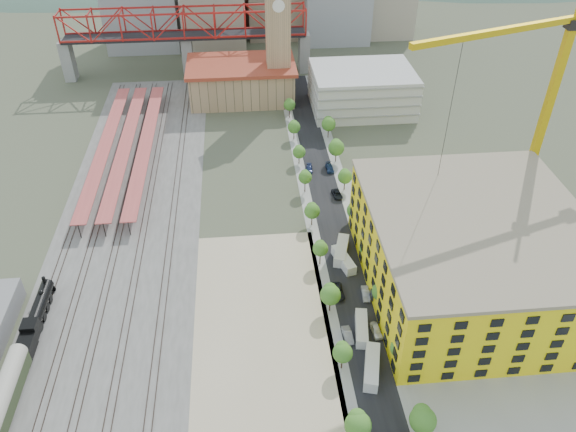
{
  "coord_description": "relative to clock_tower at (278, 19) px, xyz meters",
  "views": [
    {
      "loc": [
        -5.99,
        -107.17,
        87.59
      ],
      "look_at": [
        3.6,
        -3.97,
        10.0
      ],
      "focal_mm": 35.0,
      "sensor_mm": 36.0,
      "label": 1
    }
  ],
  "objects": [
    {
      "name": "sidewalk_west",
      "position": [
        2.5,
        -64.99,
        -28.68
      ],
      "size": [
        3.0,
        170.0,
        0.04
      ],
      "primitive_type": "cube",
      "color": "gray",
      "rests_on": "ground"
    },
    {
      "name": "ballast_strip",
      "position": [
        -44.0,
        -62.49,
        -28.67
      ],
      "size": [
        36.0,
        165.0,
        0.06
      ],
      "primitive_type": "cube",
      "color": "#605E59",
      "rests_on": "ground"
    },
    {
      "name": "car_4",
      "position": [
        11.0,
        -112.06,
        -27.94
      ],
      "size": [
        2.08,
        4.57,
        1.52
      ],
      "primitive_type": "imported",
      "rotation": [
        0.0,
        0.0,
        0.07
      ],
      "color": "white",
      "rests_on": "ground"
    },
    {
      "name": "dirt_lot",
      "position": [
        -12.0,
        -111.49,
        -28.67
      ],
      "size": [
        28.0,
        67.0,
        0.06
      ],
      "primitive_type": "cube",
      "color": "tan",
      "rests_on": "ground"
    },
    {
      "name": "street_trees",
      "position": [
        8.0,
        -74.99,
        -28.7
      ],
      "size": [
        15.4,
        124.4,
        8.0
      ],
      "color": "#356F21",
      "rests_on": "ground"
    },
    {
      "name": "ground",
      "position": [
        -8.0,
        -79.99,
        -28.7
      ],
      "size": [
        400.0,
        400.0,
        0.0
      ],
      "primitive_type": "plane",
      "color": "#474C38",
      "rests_on": "ground"
    },
    {
      "name": "car_2",
      "position": [
        5.0,
        -100.26,
        -27.93
      ],
      "size": [
        2.57,
        5.53,
        1.53
      ],
      "primitive_type": "imported",
      "rotation": [
        0.0,
        0.0,
        0.01
      ],
      "color": "black",
      "rests_on": "ground"
    },
    {
      "name": "car_3",
      "position": [
        5.0,
        -49.32,
        -28.03
      ],
      "size": [
        2.31,
        4.78,
        1.34
      ],
      "primitive_type": "imported",
      "rotation": [
        0.0,
        0.0,
        -0.1
      ],
      "color": "navy",
      "rests_on": "ground"
    },
    {
      "name": "parking_garage",
      "position": [
        28.0,
        -9.99,
        -21.7
      ],
      "size": [
        34.0,
        26.0,
        14.0
      ],
      "primitive_type": "cube",
      "color": "silver",
      "rests_on": "ground"
    },
    {
      "name": "site_trailer_a",
      "position": [
        8.0,
        -121.35,
        -27.34
      ],
      "size": [
        5.03,
        10.27,
        2.72
      ],
      "primitive_type": "cube",
      "rotation": [
        0.0,
        0.0,
        -0.25
      ],
      "color": "silver",
      "rests_on": "ground"
    },
    {
      "name": "sidewalk_east",
      "position": [
        13.5,
        -64.99,
        -28.68
      ],
      "size": [
        3.0,
        170.0,
        0.04
      ],
      "primitive_type": "cube",
      "color": "gray",
      "rests_on": "ground"
    },
    {
      "name": "construction_pad",
      "position": [
        37.0,
        -99.99,
        -28.67
      ],
      "size": [
        50.0,
        90.0,
        0.06
      ],
      "primitive_type": "cube",
      "color": "gray",
      "rests_on": "ground"
    },
    {
      "name": "site_trailer_c",
      "position": [
        8.0,
        -90.5,
        -27.47
      ],
      "size": [
        4.64,
        9.25,
        2.45
      ],
      "primitive_type": "cube",
      "rotation": [
        0.0,
        0.0,
        0.27
      ],
      "color": "silver",
      "rests_on": "ground"
    },
    {
      "name": "construction_building",
      "position": [
        34.0,
        -99.99,
        -19.29
      ],
      "size": [
        44.6,
        50.6,
        18.8
      ],
      "color": "yellow",
      "rests_on": "ground"
    },
    {
      "name": "distant_hills",
      "position": [
        37.28,
        180.01,
        -108.23
      ],
      "size": [
        647.0,
        264.0,
        227.0
      ],
      "color": "#4C6B59",
      "rests_on": "ground"
    },
    {
      "name": "street_asphalt",
      "position": [
        8.0,
        -64.99,
        -28.67
      ],
      "size": [
        12.0,
        170.0,
        0.06
      ],
      "primitive_type": "cube",
      "color": "black",
      "rests_on": "ground"
    },
    {
      "name": "locomotive",
      "position": [
        -58.0,
        -103.5,
        -26.55
      ],
      "size": [
        2.98,
        23.0,
        5.75
      ],
      "color": "black",
      "rests_on": "ground"
    },
    {
      "name": "car_5",
      "position": [
        11.0,
        -101.43,
        -27.95
      ],
      "size": [
        1.86,
        4.61,
        1.49
      ],
      "primitive_type": "imported",
      "rotation": [
        0.0,
        0.0,
        -0.06
      ],
      "color": "#A8A7AD",
      "rests_on": "ground"
    },
    {
      "name": "car_7",
      "position": [
        11.0,
        -49.45,
        -27.98
      ],
      "size": [
        2.17,
        5.02,
        1.44
      ],
      "primitive_type": "imported",
      "rotation": [
        0.0,
        0.0,
        0.03
      ],
      "color": "navy",
      "rests_on": "ground"
    },
    {
      "name": "coach",
      "position": [
        -58.0,
        -123.03,
        -25.5
      ],
      "size": [
        3.3,
        19.16,
        6.02
      ],
      "color": "#2A381F",
      "rests_on": "ground"
    },
    {
      "name": "station_hall",
      "position": [
        -13.0,
        2.01,
        -22.03
      ],
      "size": [
        38.0,
        24.0,
        13.1
      ],
      "color": "tan",
      "rests_on": "ground"
    },
    {
      "name": "truss_bridge",
      "position": [
        -33.0,
        25.01,
        -9.83
      ],
      "size": [
        94.0,
        9.6,
        25.6
      ],
      "color": "gray",
      "rests_on": "ground"
    },
    {
      "name": "site_trailer_d",
      "position": [
        8.0,
        -87.26,
        -27.36
      ],
      "size": [
        5.26,
        10.09,
        2.67
      ],
      "primitive_type": "cube",
      "rotation": [
        0.0,
        0.0,
        -0.29
      ],
      "color": "silver",
      "rests_on": "ground"
    },
    {
      "name": "car_1",
      "position": [
        5.0,
        -112.71,
        -27.94
      ],
      "size": [
        1.99,
        4.74,
        1.52
      ],
      "primitive_type": "imported",
      "rotation": [
        0.0,
        0.0,
        0.08
      ],
      "color": "gray",
      "rests_on": "ground"
    },
    {
      "name": "tower_crane",
      "position": [
        53.25,
        -75.66,
        7.68
      ],
      "size": [
        52.96,
        19.42,
        58.94
      ],
      "color": "gold",
      "rests_on": "ground"
    },
    {
      "name": "rail_tracks",
      "position": [
        -45.8,
        -62.49,
        -28.55
      ],
      "size": [
        26.56,
        160.0,
        0.18
      ],
      "color": "#382B23",
      "rests_on": "ground"
    },
    {
      "name": "car_6",
      "position": [
        11.0,
        -62.97,
        -28.03
      ],
      "size": [
        2.83,
        5.03,
        1.33
      ],
      "primitive_type": "imported",
      "rotation": [
        0.0,
        0.0,
        0.14
      ],
      "color": "black",
      "rests_on": "ground"
    },
    {
      "name": "site_trailer_b",
      "position": [
        8.0,
        -111.6,
        -27.47
      ],
      "size": [
        3.8,
        9.22,
        2.45
      ],
      "primitive_type": "cube",
      "rotation": [
        0.0,
        0.0,
        -0.17
      ],
      "color": "silver",
      "rests_on": "ground"
    },
    {
      "name": "clock_tower",
      "position": [
        0.0,
        0.0,
        0.0
      ],
      "size": [
        12.0,
        12.0,
        52.0
      ],
      "color": "tan",
      "rests_on": "ground"
    },
    {
      "name": "platform_canopies",
      "position": [
        -49.0,
        -34.99,
        -24.7
      ],
      "size": [
        16.0,
        80.0,
        4.12
      ],
      "color": "#C3514B",
      "rests_on": "ground"
    }
  ]
}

